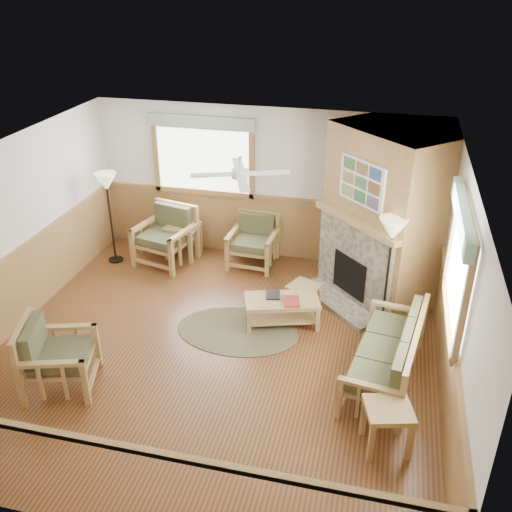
% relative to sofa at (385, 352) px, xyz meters
% --- Properties ---
extents(floor, '(6.00, 6.00, 0.01)m').
position_rel_sofa_xyz_m(floor, '(-2.28, 0.12, -0.43)').
color(floor, brown).
rests_on(floor, ground).
extents(ceiling, '(6.00, 6.00, 0.01)m').
position_rel_sofa_xyz_m(ceiling, '(-2.28, 0.12, 2.27)').
color(ceiling, white).
rests_on(ceiling, floor).
extents(wall_back, '(6.00, 0.02, 2.70)m').
position_rel_sofa_xyz_m(wall_back, '(-2.28, 3.12, 0.92)').
color(wall_back, white).
rests_on(wall_back, floor).
extents(wall_front, '(6.00, 0.02, 2.70)m').
position_rel_sofa_xyz_m(wall_front, '(-2.28, -2.88, 0.92)').
color(wall_front, white).
rests_on(wall_front, floor).
extents(wall_left, '(0.02, 6.00, 2.70)m').
position_rel_sofa_xyz_m(wall_left, '(-5.28, 0.12, 0.92)').
color(wall_left, white).
rests_on(wall_left, floor).
extents(wall_right, '(0.02, 6.00, 2.70)m').
position_rel_sofa_xyz_m(wall_right, '(0.72, 0.12, 0.92)').
color(wall_right, white).
rests_on(wall_right, floor).
extents(wainscot, '(6.00, 6.00, 1.10)m').
position_rel_sofa_xyz_m(wainscot, '(-2.28, 0.12, 0.12)').
color(wainscot, olive).
rests_on(wainscot, floor).
extents(fireplace, '(3.11, 3.11, 2.70)m').
position_rel_sofa_xyz_m(fireplace, '(-0.23, 2.17, 0.92)').
color(fireplace, olive).
rests_on(fireplace, floor).
extents(window_back, '(1.90, 0.16, 1.50)m').
position_rel_sofa_xyz_m(window_back, '(-3.38, 3.08, 2.10)').
color(window_back, white).
rests_on(window_back, wall_back).
extents(window_right, '(0.16, 1.90, 1.50)m').
position_rel_sofa_xyz_m(window_right, '(0.68, -0.08, 2.10)').
color(window_right, white).
rests_on(window_right, wall_right).
extents(ceiling_fan, '(1.59, 1.59, 0.36)m').
position_rel_sofa_xyz_m(ceiling_fan, '(-1.98, 0.42, 2.23)').
color(ceiling_fan, white).
rests_on(ceiling_fan, ceiling).
extents(sofa, '(1.95, 1.03, 0.85)m').
position_rel_sofa_xyz_m(sofa, '(0.00, 0.00, 0.00)').
color(sofa, '#A4814C').
rests_on(sofa, floor).
extents(armchair_back_left, '(1.07, 1.07, 1.00)m').
position_rel_sofa_xyz_m(armchair_back_left, '(-3.92, 2.39, 0.07)').
color(armchair_back_left, '#A4814C').
rests_on(armchair_back_left, floor).
extents(armchair_back_right, '(0.82, 0.82, 0.88)m').
position_rel_sofa_xyz_m(armchair_back_right, '(-2.39, 2.67, 0.01)').
color(armchair_back_right, '#A4814C').
rests_on(armchair_back_right, floor).
extents(armchair_left, '(1.04, 1.04, 0.93)m').
position_rel_sofa_xyz_m(armchair_left, '(-3.94, -1.07, 0.04)').
color(armchair_left, '#A4814C').
rests_on(armchair_left, floor).
extents(coffee_table, '(1.19, 0.84, 0.43)m').
position_rel_sofa_xyz_m(coffee_table, '(-1.52, 0.93, -0.21)').
color(coffee_table, '#A4814C').
rests_on(coffee_table, floor).
extents(end_table_chairs, '(0.59, 0.57, 0.62)m').
position_rel_sofa_xyz_m(end_table_chairs, '(-3.69, 2.67, -0.12)').
color(end_table_chairs, '#A4814C').
rests_on(end_table_chairs, floor).
extents(end_table_sofa, '(0.61, 0.59, 0.56)m').
position_rel_sofa_xyz_m(end_table_sofa, '(0.08, -1.16, -0.15)').
color(end_table_sofa, '#A4814C').
rests_on(end_table_sofa, floor).
extents(footstool, '(0.57, 0.57, 0.37)m').
position_rel_sofa_xyz_m(footstool, '(-1.29, 1.50, -0.24)').
color(footstool, '#A4814C').
rests_on(footstool, floor).
extents(braided_rug, '(2.13, 2.13, 0.01)m').
position_rel_sofa_xyz_m(braided_rug, '(-2.10, 0.59, -0.42)').
color(braided_rug, brown).
rests_on(braided_rug, floor).
extents(floor_lamp_left, '(0.45, 0.45, 1.66)m').
position_rel_sofa_xyz_m(floor_lamp_left, '(-4.83, 2.21, 0.40)').
color(floor_lamp_left, black).
rests_on(floor_lamp_left, floor).
extents(floor_lamp_right, '(0.46, 0.46, 1.74)m').
position_rel_sofa_xyz_m(floor_lamp_right, '(-0.06, 1.23, 0.45)').
color(floor_lamp_right, black).
rests_on(floor_lamp_right, floor).
extents(book_red, '(0.29, 0.35, 0.03)m').
position_rel_sofa_xyz_m(book_red, '(-1.37, 0.88, 0.03)').
color(book_red, maroon).
rests_on(book_red, coffee_table).
extents(book_dark, '(0.25, 0.31, 0.03)m').
position_rel_sofa_xyz_m(book_dark, '(-1.67, 1.00, 0.03)').
color(book_dark, black).
rests_on(book_dark, coffee_table).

